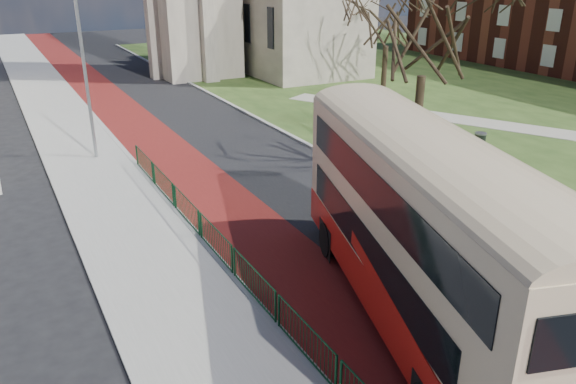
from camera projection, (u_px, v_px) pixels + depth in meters
ground at (385, 315)px, 15.79m from camera, size 160.00×160.00×0.00m
road_carriageway at (196, 134)px, 32.78m from camera, size 9.00×120.00×0.01m
bus_lane at (150, 140)px, 31.60m from camera, size 3.40×120.00×0.01m
pavement_west at (80, 149)px, 29.91m from camera, size 4.00×120.00×0.12m
kerb_west at (118, 143)px, 30.79m from camera, size 0.25×120.00×0.13m
kerb_east at (253, 116)px, 36.41m from camera, size 0.25×80.00×0.13m
grass_green at (477, 87)px, 45.15m from camera, size 40.00×80.00×0.04m
footpath at (556, 133)px, 32.70m from camera, size 18.84×32.82×0.03m
pedestrian_railing at (232, 261)px, 17.56m from camera, size 0.07×24.00×1.12m
streetlamp at (88, 68)px, 26.86m from camera, size 2.13×0.18×8.00m
bus at (424, 225)px, 14.36m from camera, size 6.35×12.74×5.20m
winter_tree_near at (427, 8)px, 26.43m from camera, size 7.84×7.84×10.42m
winter_tree_far at (388, 9)px, 41.87m from camera, size 6.90×6.90×8.80m
litter_bin at (480, 142)px, 29.40m from camera, size 0.67×0.67×1.00m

